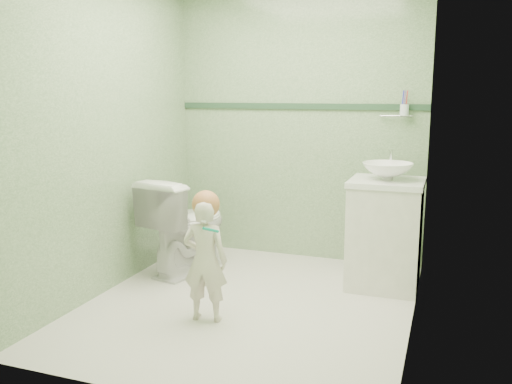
% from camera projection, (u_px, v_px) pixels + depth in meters
% --- Properties ---
extents(ground, '(2.50, 2.50, 0.00)m').
position_uv_depth(ground, '(249.00, 305.00, 3.79)').
color(ground, silver).
rests_on(ground, ground).
extents(room_shell, '(2.50, 2.54, 2.40)m').
position_uv_depth(room_shell, '(248.00, 134.00, 3.57)').
color(room_shell, gray).
rests_on(room_shell, ground).
extents(trim_stripe, '(2.20, 0.02, 0.05)m').
position_uv_depth(trim_stripe, '(298.00, 106.00, 4.69)').
color(trim_stripe, '#284830').
rests_on(trim_stripe, room_shell).
extents(vanity, '(0.52, 0.50, 0.80)m').
position_uv_depth(vanity, '(385.00, 236.00, 4.09)').
color(vanity, beige).
rests_on(vanity, ground).
extents(counter, '(0.54, 0.52, 0.04)m').
position_uv_depth(counter, '(387.00, 182.00, 4.01)').
color(counter, white).
rests_on(counter, vanity).
extents(basin, '(0.37, 0.37, 0.13)m').
position_uv_depth(basin, '(388.00, 171.00, 4.00)').
color(basin, white).
rests_on(basin, counter).
extents(faucet, '(0.03, 0.13, 0.18)m').
position_uv_depth(faucet, '(391.00, 158.00, 4.15)').
color(faucet, silver).
rests_on(faucet, counter).
extents(cup_holder, '(0.26, 0.07, 0.21)m').
position_uv_depth(cup_holder, '(403.00, 110.00, 4.35)').
color(cup_holder, silver).
rests_on(cup_holder, room_shell).
extents(toilet, '(0.60, 0.86, 0.79)m').
position_uv_depth(toilet, '(186.00, 225.00, 4.44)').
color(toilet, white).
rests_on(toilet, ground).
extents(toddler, '(0.32, 0.23, 0.80)m').
position_uv_depth(toddler, '(205.00, 261.00, 3.48)').
color(toddler, beige).
rests_on(toddler, ground).
extents(hair_cap, '(0.18, 0.18, 0.18)m').
position_uv_depth(hair_cap, '(206.00, 204.00, 3.43)').
color(hair_cap, '#B47040').
rests_on(hair_cap, toddler).
extents(teal_toothbrush, '(0.11, 0.14, 0.08)m').
position_uv_depth(teal_toothbrush, '(210.00, 229.00, 3.30)').
color(teal_toothbrush, '#078B70').
rests_on(teal_toothbrush, toddler).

